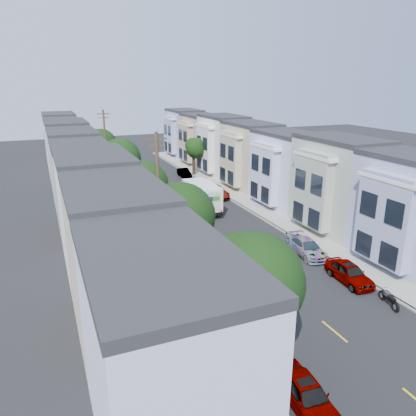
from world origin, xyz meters
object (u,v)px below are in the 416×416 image
Objects in this scene: parked_right_c at (216,192)px; tree_b at (180,217)px; tree_e at (100,145)px; tree_d at (120,159)px; parked_left_c at (186,255)px; parked_left_d at (146,210)px; parked_left_a at (306,394)px; fedex_truck at (202,195)px; parked_right_a at (349,273)px; tree_a at (251,283)px; tree_c at (144,185)px; parked_left_b at (235,312)px; lead_sedan at (185,189)px; parked_right_b at (307,248)px; motorcycle at (388,299)px; tree_far_r at (195,148)px; utility_pole_near at (159,196)px; parked_right_d at (184,173)px; utility_pole_far at (106,147)px.

tree_b is at bearing -115.26° from parked_right_c.
parked_right_c is at bearing -56.62° from tree_e.
tree_d is 1.54× the size of parked_left_c.
parked_left_a is at bearing -84.71° from parked_left_d.
fedex_truck is 19.89m from parked_right_a.
tree_a is at bearing -104.25° from fedex_truck.
tree_c is at bearing 90.00° from tree_b.
parked_right_a is (3.61, -19.53, -1.05)m from fedex_truck.
parked_right_c is (3.61, 4.35, -1.06)m from fedex_truck.
tree_b is at bearing -89.85° from parked_left_d.
parked_left_b is at bearing 72.39° from tree_a.
lead_sedan is at bearing 56.67° from tree_c.
parked_left_d is (1.40, -5.73, -4.53)m from tree_d.
parked_right_b is 8.59m from motorcycle.
tree_e reaches higher than tree_far_r.
parked_left_d is 2.38× the size of motorcycle.
parked_right_a is 3.50m from motorcycle.
parked_left_d is (0.00, 12.58, -0.03)m from parked_left_c.
parked_right_b is (11.20, -4.40, -4.49)m from utility_pole_near.
parked_left_a is at bearing -120.08° from parked_right_b.
tree_far_r is 2.65× the size of motorcycle.
parked_left_c is (1.40, -2.21, -4.41)m from utility_pole_near.
tree_e is 37.72m from parked_right_b.
tree_c reaches higher than parked_right_d.
tree_b is at bearing -90.02° from utility_pole_near.
tree_e is at bearing 158.01° from parked_right_d.
parked_right_c is (9.80, 4.01, -0.01)m from parked_left_d.
parked_left_a is (1.40, -49.47, -4.05)m from tree_e.
lead_sedan is 1.16× the size of parked_right_d.
utility_pole_far reaches higher than parked_right_d.
parked_right_d is at bearing -165.87° from tree_far_r.
parked_left_b is at bearing -178.49° from motorcycle.
tree_c is 0.71× the size of utility_pole_far.
motorcycle is (11.36, -7.76, -4.59)m from tree_b.
parked_right_b reaches higher than motorcycle.
parked_left_c is 0.96× the size of parked_left_d.
parked_right_b is (11.20, 10.93, -4.38)m from tree_a.
utility_pole_far is 1.98× the size of parked_right_c.
tree_e reaches higher than parked_right_b.
parked_right_c is 1.34× the size of parked_right_d.
parked_right_d is (11.20, 41.53, -4.41)m from tree_a.
utility_pole_far reaches higher than motorcycle.
parked_right_b is at bearing 58.91° from parked_left_a.
fedex_truck is at bearing -64.58° from utility_pole_far.
tree_d reaches higher than parked_left_a.
tree_d is 23.81m from parked_right_b.
tree_a is 26.10m from parked_left_d.
fedex_truck is 13.76m from parked_left_c.
tree_c is (-0.00, 10.02, -0.13)m from tree_b.
parked_left_d is 10.59m from parked_right_c.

